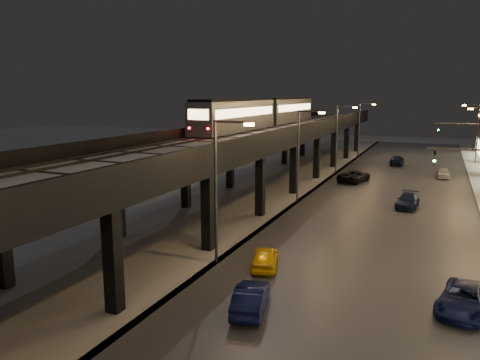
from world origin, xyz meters
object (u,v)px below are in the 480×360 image
(car_near_white, at_px, (251,299))
(car_mid_silver, at_px, (354,176))
(car_onc_dark, at_px, (464,300))
(car_onc_red, at_px, (443,173))
(subway_train, at_px, (265,112))
(car_onc_white, at_px, (408,201))
(car_taxi, at_px, (265,258))
(car_mid_dark, at_px, (397,161))

(car_near_white, height_order, car_mid_silver, car_mid_silver)
(car_onc_dark, bearing_deg, car_onc_red, 102.58)
(subway_train, height_order, car_mid_silver, subway_train)
(car_onc_white, xyz_separation_m, car_onc_red, (3.03, 18.27, -0.01))
(subway_train, height_order, car_onc_dark, subway_train)
(car_mid_silver, distance_m, car_onc_white, 13.11)
(car_onc_red, bearing_deg, car_mid_silver, -147.70)
(car_taxi, bearing_deg, car_mid_dark, -109.71)
(subway_train, xyz_separation_m, car_onc_red, (20.93, 8.51, -7.68))
(subway_train, relative_size, car_mid_silver, 6.58)
(car_onc_dark, bearing_deg, car_near_white, -146.34)
(car_mid_silver, height_order, car_onc_red, car_mid_silver)
(car_taxi, distance_m, car_onc_dark, 11.07)
(car_mid_silver, bearing_deg, car_onc_white, 135.43)
(subway_train, bearing_deg, car_onc_white, -28.61)
(car_near_white, height_order, car_onc_white, car_near_white)
(subway_train, height_order, car_onc_red, subway_train)
(car_near_white, xyz_separation_m, car_mid_dark, (2.31, 52.88, 0.00))
(car_taxi, distance_m, car_mid_silver, 30.82)
(subway_train, distance_m, car_near_white, 37.97)
(car_mid_dark, bearing_deg, car_near_white, 85.50)
(car_onc_red, bearing_deg, car_mid_dark, 121.00)
(car_mid_silver, distance_m, car_onc_dark, 34.32)
(car_mid_dark, relative_size, car_onc_white, 1.05)
(subway_train, bearing_deg, car_mid_silver, 7.34)
(car_near_white, distance_m, car_onc_dark, 10.37)
(car_near_white, bearing_deg, car_onc_red, -113.93)
(car_mid_silver, bearing_deg, car_onc_dark, 122.37)
(subway_train, xyz_separation_m, car_taxi, (10.94, -29.40, -7.67))
(car_onc_red, bearing_deg, car_near_white, -104.60)
(subway_train, relative_size, car_onc_dark, 7.52)
(car_near_white, distance_m, car_onc_red, 44.47)
(car_near_white, bearing_deg, car_mid_dark, -105.21)
(car_mid_dark, bearing_deg, car_onc_white, 94.84)
(car_onc_dark, bearing_deg, subway_train, 136.30)
(car_mid_silver, xyz_separation_m, car_mid_dark, (3.52, 16.35, -0.06))
(car_onc_dark, height_order, car_onc_red, car_onc_dark)
(car_onc_dark, bearing_deg, car_taxi, -177.87)
(subway_train, bearing_deg, car_onc_dark, -54.93)
(car_mid_silver, bearing_deg, subway_train, 21.36)
(car_onc_white, distance_m, car_onc_red, 18.52)
(car_mid_silver, relative_size, car_onc_dark, 1.14)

